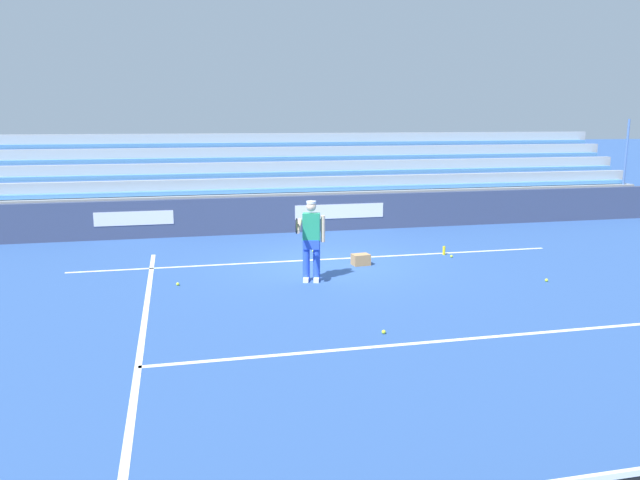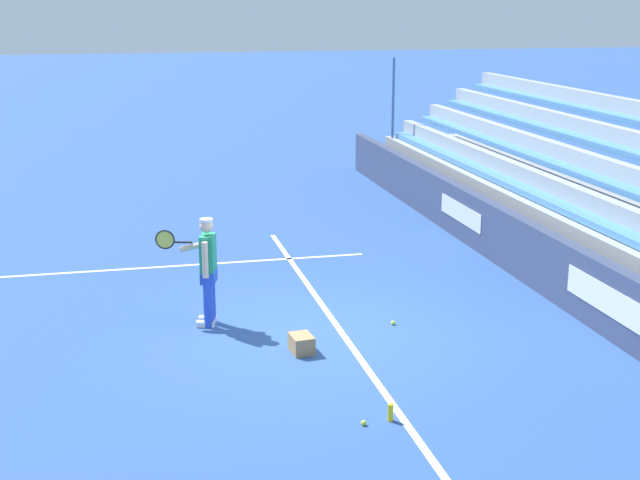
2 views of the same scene
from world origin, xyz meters
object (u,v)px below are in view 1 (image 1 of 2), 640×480
at_px(tennis_ball_stray_back, 546,280).
at_px(tennis_player, 311,240).
at_px(ball_box_cardboard, 361,260).
at_px(tennis_ball_far_right, 178,284).
at_px(tennis_ball_by_box, 451,256).
at_px(tennis_ball_midcourt, 384,332).
at_px(water_bottle, 444,250).
at_px(tennis_ball_on_baseline, 313,251).

bearing_deg(tennis_ball_stray_back, tennis_player, -13.77).
height_order(ball_box_cardboard, tennis_ball_far_right, ball_box_cardboard).
distance_m(tennis_ball_stray_back, tennis_ball_far_right, 7.77).
distance_m(tennis_ball_by_box, tennis_ball_midcourt, 6.05).
bearing_deg(water_bottle, tennis_player, 24.92).
height_order(ball_box_cardboard, tennis_ball_midcourt, ball_box_cardboard).
height_order(tennis_ball_on_baseline, tennis_ball_by_box, same).
xyz_separation_m(tennis_player, tennis_ball_far_right, (2.77, -0.26, -0.86)).
relative_size(tennis_ball_by_box, water_bottle, 0.30).
distance_m(ball_box_cardboard, tennis_ball_far_right, 4.34).
relative_size(tennis_ball_on_baseline, tennis_ball_midcourt, 1.00).
bearing_deg(tennis_ball_far_right, ball_box_cardboard, -167.66).
height_order(tennis_player, tennis_ball_midcourt, tennis_player).
distance_m(ball_box_cardboard, tennis_ball_midcourt, 4.82).
relative_size(ball_box_cardboard, tennis_ball_midcourt, 6.06).
height_order(tennis_player, water_bottle, tennis_player).
bearing_deg(tennis_ball_stray_back, ball_box_cardboard, -35.04).
xyz_separation_m(tennis_ball_stray_back, tennis_ball_far_right, (7.63, -1.46, 0.00)).
distance_m(tennis_player, ball_box_cardboard, 2.04).
bearing_deg(tennis_ball_midcourt, ball_box_cardboard, -102.41).
distance_m(tennis_player, tennis_ball_stray_back, 5.08).
distance_m(ball_box_cardboard, tennis_ball_stray_back, 4.15).
xyz_separation_m(tennis_ball_on_baseline, tennis_ball_far_right, (3.45, 2.56, 0.00)).
height_order(ball_box_cardboard, tennis_ball_stray_back, ball_box_cardboard).
bearing_deg(tennis_ball_by_box, water_bottle, -82.35).
height_order(tennis_ball_by_box, water_bottle, water_bottle).
height_order(tennis_player, ball_box_cardboard, tennis_player).
xyz_separation_m(tennis_ball_on_baseline, tennis_ball_stray_back, (-4.18, 4.02, 0.00)).
distance_m(ball_box_cardboard, tennis_ball_by_box, 2.45).
relative_size(ball_box_cardboard, tennis_ball_stray_back, 6.06).
bearing_deg(ball_box_cardboard, water_bottle, -165.93).
bearing_deg(tennis_ball_stray_back, tennis_ball_far_right, -10.79).
xyz_separation_m(tennis_ball_on_baseline, tennis_ball_midcourt, (0.25, 6.34, 0.00)).
relative_size(tennis_player, ball_box_cardboard, 4.29).
xyz_separation_m(tennis_ball_far_right, water_bottle, (-6.63, -1.53, 0.08)).
bearing_deg(tennis_ball_by_box, ball_box_cardboard, 5.84).
relative_size(tennis_player, tennis_ball_by_box, 25.98).
bearing_deg(ball_box_cardboard, tennis_ball_midcourt, 77.59).
xyz_separation_m(tennis_player, ball_box_cardboard, (-1.46, -1.19, -0.76)).
bearing_deg(water_bottle, tennis_ball_stray_back, 108.65).
relative_size(ball_box_cardboard, tennis_ball_far_right, 6.06).
xyz_separation_m(tennis_ball_stray_back, tennis_ball_by_box, (0.96, -2.63, 0.00)).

